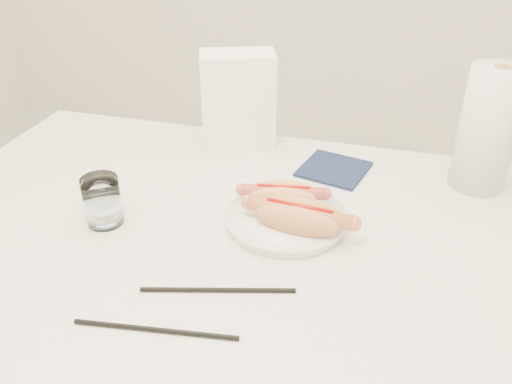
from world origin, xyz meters
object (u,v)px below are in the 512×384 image
(napkin_box, at_px, (238,101))
(paper_towel_roll, at_px, (488,129))
(plate, at_px, (286,220))
(hotdog_right, at_px, (299,216))
(hotdog_left, at_px, (283,195))
(water_glass, at_px, (102,201))
(table, at_px, (229,256))

(napkin_box, xyz_separation_m, paper_towel_roll, (0.51, -0.05, 0.01))
(plate, distance_m, hotdog_right, 0.05)
(hotdog_right, bearing_deg, plate, 138.83)
(hotdog_left, relative_size, water_glass, 1.71)
(plate, bearing_deg, napkin_box, 121.47)
(hotdog_right, distance_m, water_glass, 0.35)
(hotdog_right, height_order, water_glass, water_glass)
(table, relative_size, hotdog_left, 7.79)
(plate, distance_m, hotdog_left, 0.05)
(hotdog_left, distance_m, napkin_box, 0.31)
(table, xyz_separation_m, plate, (0.09, 0.04, 0.07))
(table, distance_m, plate, 0.12)
(paper_towel_roll, bearing_deg, hotdog_left, -149.99)
(table, relative_size, paper_towel_roll, 4.96)
(plate, relative_size, hotdog_right, 1.13)
(plate, xyz_separation_m, water_glass, (-0.31, -0.08, 0.04))
(plate, distance_m, paper_towel_roll, 0.43)
(paper_towel_roll, bearing_deg, plate, -144.55)
(hotdog_left, bearing_deg, plate, -78.35)
(water_glass, bearing_deg, paper_towel_roll, 26.26)
(hotdog_left, distance_m, water_glass, 0.32)
(hotdog_left, xyz_separation_m, water_glass, (-0.30, -0.12, 0.01))
(table, bearing_deg, paper_towel_roll, 33.37)
(table, distance_m, hotdog_right, 0.16)
(water_glass, relative_size, paper_towel_roll, 0.37)
(napkin_box, bearing_deg, hotdog_right, -77.58)
(table, distance_m, napkin_box, 0.38)
(table, height_order, hotdog_right, hotdog_right)
(table, bearing_deg, napkin_box, 103.94)
(hotdog_left, bearing_deg, table, -144.10)
(hotdog_right, height_order, paper_towel_roll, paper_towel_roll)
(table, xyz_separation_m, hotdog_left, (0.08, 0.08, 0.10))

